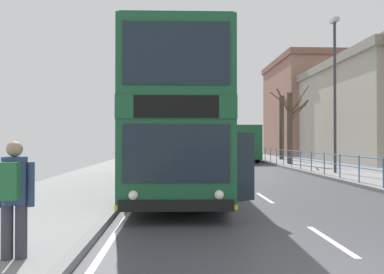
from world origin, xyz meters
TOP-DOWN VIEW (x-y plane):
  - double_decker_bus_main at (-2.67, 9.41)m, footprint 3.25×11.67m
  - background_bus_far_lane at (2.78, 28.18)m, footprint 2.79×9.28m
  - pedestrian_railing_far_kerb at (4.45, 17.52)m, footprint 0.05×34.85m
  - pedestrian_with_backpack at (-5.04, 1.36)m, footprint 0.55×0.55m
  - street_lamp_far_side at (5.45, 14.40)m, footprint 0.28×0.60m
  - bare_tree_far_00 at (5.32, 21.30)m, footprint 2.36×1.77m
  - bare_tree_far_01 at (6.55, 27.41)m, footprint 2.18×2.05m
  - background_building_01 at (14.67, 40.19)m, footprint 10.59×12.83m

SIDE VIEW (x-z plane):
  - pedestrian_railing_far_kerb at x=4.45m, z-range 0.32..1.39m
  - pedestrian_with_backpack at x=-5.04m, z-range 0.27..1.92m
  - background_bus_far_lane at x=2.78m, z-range 0.14..3.17m
  - double_decker_bus_main at x=-2.67m, z-range 0.11..4.68m
  - bare_tree_far_00 at x=5.32m, z-range 0.10..5.56m
  - bare_tree_far_01 at x=6.55m, z-range 0.07..6.01m
  - street_lamp_far_side at x=5.45m, z-range 0.75..8.77m
  - background_building_01 at x=14.67m, z-range 0.03..11.86m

